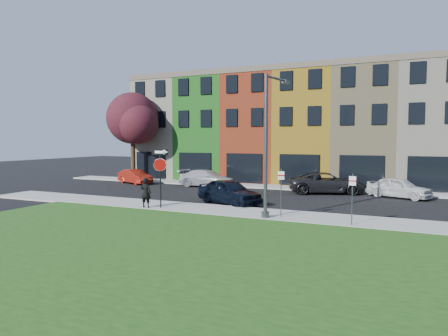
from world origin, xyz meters
The scene contains 16 objects.
ground centered at (0.00, 0.00, 0.00)m, with size 120.00×120.00×0.00m, color black.
sidewalk_near centered at (2.00, 3.00, 0.06)m, with size 40.00×3.00×0.12m, color gray.
sidewalk_far centered at (-3.00, 15.00, 0.06)m, with size 40.00×2.40×0.12m, color gray.
grass_park centered at (8.00, -6.00, 0.05)m, with size 40.00×16.00×0.10m, color #1F4714.
rowhouse_block centered at (-2.50, 21.18, 4.99)m, with size 30.00×10.12×10.00m.
stop_sign centered at (-4.67, 2.19, 2.51)m, with size 1.05×0.12×3.38m.
man centered at (-5.48, 1.90, 0.98)m, with size 0.68×0.50×1.73m, color black.
sedan_near centered at (-1.87, 5.65, 0.78)m, with size 4.96×3.61×1.57m, color black.
parked_car_red centered at (-14.36, 12.69, 0.65)m, with size 4.19×2.71×1.30m, color maroon.
parked_car_silver centered at (-7.26, 13.25, 0.73)m, with size 5.08×2.21×1.46m, color #B0B0B5.
parked_car_dark centered at (2.82, 13.31, 0.79)m, with size 6.22×4.45×1.57m, color black.
parked_car_white centered at (7.80, 12.87, 0.72)m, with size 4.58×3.15×1.45m, color silver.
street_lamp centered at (1.82, 2.12, 3.72)m, with size 0.81×2.55×7.14m.
parking_sign_a centered at (2.46, 2.33, 1.63)m, with size 0.31×0.12×2.46m.
parking_sign_b centered at (5.95, 1.89, 1.58)m, with size 0.32×0.11×2.37m.
tree_purple centered at (-16.03, 14.83, 5.97)m, with size 5.99×5.24×8.48m.
Camera 1 is at (8.08, -17.06, 4.05)m, focal length 32.00 mm.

